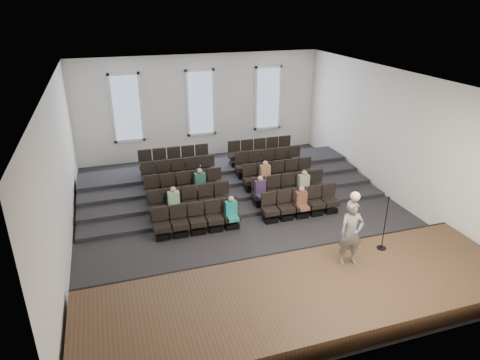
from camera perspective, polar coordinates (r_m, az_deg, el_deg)
The scene contains 14 objects.
ground at distance 15.76m, azimuth 0.76°, elevation -4.90°, with size 14.00×14.00×0.00m, color black.
ceiling at distance 14.11m, azimuth 0.87°, elevation 13.35°, with size 12.00×14.00×0.02m, color white.
wall_back at distance 21.25m, azimuth -5.29°, elevation 9.72°, with size 12.00×0.04×5.00m, color silver.
wall_front at distance 9.04m, azimuth 15.33°, elevation -10.74°, with size 12.00×0.04×5.00m, color silver.
wall_left at distance 14.15m, azimuth -22.98°, elevation 0.92°, with size 0.04×14.00×5.00m, color silver.
wall_right at distance 17.52m, azimuth 19.91°, elevation 5.48°, with size 0.04×14.00×5.00m, color silver.
stage at distance 11.68m, azimuth 9.00°, elevation -15.05°, with size 11.80×3.60×0.50m, color #45321D.
stage_lip at distance 12.96m, azimuth 5.51°, elevation -10.52°, with size 11.80×0.06×0.52m, color black.
risers at distance 18.41m, azimuth -2.36°, elevation 0.07°, with size 11.80×4.80×0.60m.
seating_rows at distance 16.78m, azimuth -0.89°, elevation -0.49°, with size 6.80×4.70×1.67m.
windows at distance 21.14m, azimuth -5.27°, elevation 10.20°, with size 8.44×0.10×3.24m.
audience at distance 15.85m, azimuth 1.20°, elevation -1.38°, with size 5.45×2.64×1.10m.
speaker at distance 12.24m, azimuth 14.59°, elevation -6.86°, with size 0.69×0.45×1.90m, color #64615E.
mic_stand at distance 13.39m, azimuth 18.60°, elevation -6.77°, with size 0.29×0.29×1.72m.
Camera 1 is at (-4.44, -13.17, 7.43)m, focal length 32.00 mm.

